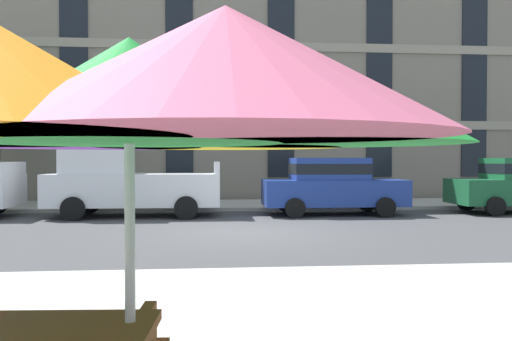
# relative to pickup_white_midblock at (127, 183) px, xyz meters

# --- Properties ---
(ground_plane) EXTENTS (120.00, 120.00, 0.00)m
(ground_plane) POSITION_rel_pickup_white_midblock_xyz_m (3.34, -3.70, -1.03)
(ground_plane) COLOR #424244
(sidewalk_far) EXTENTS (56.00, 3.60, 0.12)m
(sidewalk_far) POSITION_rel_pickup_white_midblock_xyz_m (3.34, 3.10, -0.97)
(sidewalk_far) COLOR #B2ADA3
(sidewalk_far) RESTS_ON ground
(apartment_building) EXTENTS (41.66, 12.08, 12.80)m
(apartment_building) POSITION_rel_pickup_white_midblock_xyz_m (3.34, 11.29, 5.37)
(apartment_building) COLOR gray
(apartment_building) RESTS_ON ground
(pickup_white_midblock) EXTENTS (5.10, 2.12, 2.20)m
(pickup_white_midblock) POSITION_rel_pickup_white_midblock_xyz_m (0.00, 0.00, 0.00)
(pickup_white_midblock) COLOR silver
(pickup_white_midblock) RESTS_ON ground
(sedan_blue) EXTENTS (4.40, 1.98, 1.78)m
(sedan_blue) POSITION_rel_pickup_white_midblock_xyz_m (6.30, -0.00, -0.08)
(sedan_blue) COLOR navy
(sedan_blue) RESTS_ON ground
(patio_umbrella) EXTENTS (3.97, 3.69, 2.42)m
(patio_umbrella) POSITION_rel_pickup_white_midblock_xyz_m (2.07, -12.70, 1.05)
(patio_umbrella) COLOR silver
(patio_umbrella) RESTS_ON ground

